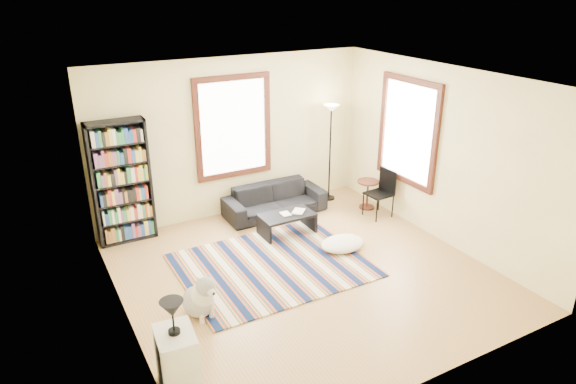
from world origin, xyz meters
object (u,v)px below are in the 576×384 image
side_table (367,194)px  folding_chair (379,194)px  bookshelf (122,183)px  sofa (275,200)px  floor_lamp (330,153)px  floor_cushion (342,244)px  dog (198,293)px  coffee_table (287,224)px  white_cabinet (177,361)px

side_table → folding_chair: size_ratio=0.63×
bookshelf → side_table: bearing=-11.9°
bookshelf → folding_chair: (4.15, -1.26, -0.57)m
sofa → folding_chair: size_ratio=2.14×
bookshelf → floor_lamp: bearing=-2.6°
bookshelf → floor_cushion: size_ratio=2.76×
bookshelf → dog: bearing=-82.8°
coffee_table → white_cabinet: size_ratio=1.29×
floor_lamp → white_cabinet: bearing=-139.7°
white_cabinet → dog: bearing=67.1°
coffee_table → floor_cushion: coffee_table is taller
bookshelf → coffee_table: (2.38, -1.09, -0.82)m
side_table → folding_chair: (-0.05, -0.38, 0.16)m
white_cabinet → dog: size_ratio=1.12×
floor_cushion → side_table: bearing=40.1°
coffee_table → bookshelf: bearing=155.4°
sofa → dog: (-2.26, -2.25, 0.04)m
folding_chair → white_cabinet: (-4.45, -2.39, -0.08)m
coffee_table → floor_lamp: bearing=32.7°
coffee_table → dog: (-2.06, -1.43, 0.13)m
bookshelf → folding_chair: size_ratio=2.33×
dog → folding_chair: bearing=5.7°
dog → white_cabinet: bearing=-131.0°
folding_chair → dog: 4.03m
sofa → dog: size_ratio=2.93×
coffee_table → dog: bearing=-145.3°
floor_cushion → floor_lamp: floor_lamp is taller
sofa → dog: 3.19m
floor_lamp → folding_chair: floor_lamp is taller
white_cabinet → bookshelf: bearing=90.9°
folding_chair → white_cabinet: 5.05m
dog → side_table: bearing=10.4°
sofa → coffee_table: (-0.20, -0.82, -0.09)m
side_table → floor_lamp: bearing=118.6°
bookshelf → sofa: bearing=-6.0°
bookshelf → floor_lamp: size_ratio=1.08×
floor_cushion → white_cabinet: white_cabinet is taller
floor_cushion → white_cabinet: size_ratio=1.04×
floor_lamp → dog: size_ratio=2.97×
side_table → dog: bearing=-157.2°
white_cabinet → floor_cushion: bearing=33.2°
sofa → bookshelf: 2.69m
floor_lamp → white_cabinet: size_ratio=2.66×
bookshelf → coffee_table: 2.74m
white_cabinet → dog: (0.62, 1.13, -0.04)m
bookshelf → folding_chair: bearing=-16.9°
floor_cushion → floor_lamp: (0.91, 1.81, 0.84)m
floor_cushion → side_table: 1.71m
floor_cushion → floor_lamp: 2.19m
floor_lamp → side_table: 1.05m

